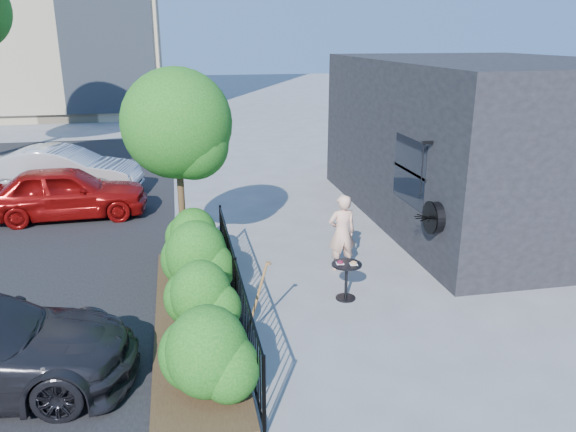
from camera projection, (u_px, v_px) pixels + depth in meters
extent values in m
plane|color=gray|center=(323.00, 310.00, 9.79)|extent=(120.00, 120.00, 0.00)
cube|color=black|center=(487.00, 140.00, 14.39)|extent=(6.00, 9.00, 4.00)
cube|color=black|center=(410.00, 171.00, 11.94)|extent=(0.04, 1.60, 1.40)
cube|color=black|center=(410.00, 171.00, 11.94)|extent=(0.05, 1.70, 0.06)
cylinder|color=black|center=(435.00, 217.00, 10.69)|extent=(0.18, 0.60, 0.60)
cylinder|color=black|center=(430.00, 218.00, 10.67)|extent=(0.03, 0.64, 0.64)
cube|color=black|center=(428.00, 143.00, 10.74)|extent=(0.25, 0.06, 0.06)
cylinder|color=black|center=(422.00, 171.00, 10.89)|extent=(0.02, 0.02, 1.05)
cylinder|color=black|center=(264.00, 397.00, 6.54)|extent=(0.05, 0.05, 1.10)
cylinder|color=black|center=(236.00, 288.00, 9.34)|extent=(0.05, 0.05, 1.10)
cylinder|color=black|center=(221.00, 230.00, 12.13)|extent=(0.05, 0.05, 1.10)
cube|color=black|center=(235.00, 260.00, 9.18)|extent=(0.03, 6.00, 0.03)
cube|color=black|center=(237.00, 312.00, 9.48)|extent=(0.03, 6.00, 0.03)
cylinder|color=black|center=(263.00, 392.00, 6.63)|extent=(0.02, 0.02, 1.04)
cylinder|color=black|center=(260.00, 382.00, 6.82)|extent=(0.02, 0.02, 1.04)
cylinder|color=black|center=(258.00, 373.00, 7.00)|extent=(0.02, 0.02, 1.04)
cylinder|color=black|center=(256.00, 364.00, 7.19)|extent=(0.02, 0.02, 1.04)
cylinder|color=black|center=(253.00, 355.00, 7.38)|extent=(0.02, 0.02, 1.04)
cylinder|color=black|center=(251.00, 348.00, 7.56)|extent=(0.02, 0.02, 1.04)
cylinder|color=black|center=(249.00, 340.00, 7.75)|extent=(0.02, 0.02, 1.04)
cylinder|color=black|center=(248.00, 333.00, 7.94)|extent=(0.02, 0.02, 1.04)
cylinder|color=black|center=(246.00, 326.00, 8.12)|extent=(0.02, 0.02, 1.04)
cylinder|color=black|center=(244.00, 319.00, 8.31)|extent=(0.02, 0.02, 1.04)
cylinder|color=black|center=(242.00, 313.00, 8.50)|extent=(0.02, 0.02, 1.04)
cylinder|color=black|center=(241.00, 307.00, 8.68)|extent=(0.02, 0.02, 1.04)
cylinder|color=black|center=(239.00, 301.00, 8.87)|extent=(0.02, 0.02, 1.04)
cylinder|color=black|center=(238.00, 296.00, 9.06)|extent=(0.02, 0.02, 1.04)
cylinder|color=black|center=(237.00, 291.00, 9.24)|extent=(0.02, 0.02, 1.04)
cylinder|color=black|center=(235.00, 286.00, 9.43)|extent=(0.02, 0.02, 1.04)
cylinder|color=black|center=(234.00, 281.00, 9.62)|extent=(0.02, 0.02, 1.04)
cylinder|color=black|center=(233.00, 276.00, 9.80)|extent=(0.02, 0.02, 1.04)
cylinder|color=black|center=(232.00, 271.00, 9.99)|extent=(0.02, 0.02, 1.04)
cylinder|color=black|center=(231.00, 267.00, 10.18)|extent=(0.02, 0.02, 1.04)
cylinder|color=black|center=(230.00, 263.00, 10.36)|extent=(0.02, 0.02, 1.04)
cylinder|color=black|center=(228.00, 259.00, 10.55)|extent=(0.02, 0.02, 1.04)
cylinder|color=black|center=(227.00, 255.00, 10.74)|extent=(0.02, 0.02, 1.04)
cylinder|color=black|center=(227.00, 251.00, 10.92)|extent=(0.02, 0.02, 1.04)
cylinder|color=black|center=(226.00, 248.00, 11.11)|extent=(0.02, 0.02, 1.04)
cylinder|color=black|center=(225.00, 244.00, 11.30)|extent=(0.02, 0.02, 1.04)
cylinder|color=black|center=(224.00, 241.00, 11.48)|extent=(0.02, 0.02, 1.04)
cylinder|color=black|center=(223.00, 237.00, 11.67)|extent=(0.02, 0.02, 1.04)
cylinder|color=black|center=(222.00, 234.00, 11.85)|extent=(0.02, 0.02, 1.04)
cylinder|color=black|center=(221.00, 231.00, 12.04)|extent=(0.02, 0.02, 1.04)
cube|color=#382616|center=(195.00, 319.00, 9.36)|extent=(1.30, 6.00, 0.08)
ellipsoid|color=#124E12|center=(207.00, 354.00, 7.13)|extent=(1.10, 1.10, 1.24)
ellipsoid|color=#124E12|center=(201.00, 299.00, 8.62)|extent=(1.10, 1.10, 1.24)
ellipsoid|color=#124E12|center=(197.00, 262.00, 10.02)|extent=(1.10, 1.10, 1.24)
ellipsoid|color=#124E12|center=(194.00, 236.00, 11.32)|extent=(1.10, 1.10, 1.24)
cylinder|color=#3F2B19|center=(182.00, 206.00, 11.60)|extent=(0.14, 0.14, 2.40)
sphere|color=#124E12|center=(177.00, 126.00, 11.09)|extent=(2.20, 2.20, 2.20)
sphere|color=#124E12|center=(194.00, 144.00, 11.06)|extent=(1.43, 1.43, 1.43)
cylinder|color=black|center=(347.00, 264.00, 9.99)|extent=(0.54, 0.54, 0.03)
cylinder|color=black|center=(346.00, 282.00, 10.09)|extent=(0.05, 0.05, 0.65)
cylinder|color=black|center=(346.00, 298.00, 10.19)|extent=(0.36, 0.36, 0.03)
cube|color=white|center=(340.00, 263.00, 9.99)|extent=(0.15, 0.15, 0.01)
cube|color=white|center=(354.00, 264.00, 9.96)|extent=(0.15, 0.15, 0.01)
torus|color=#460B1B|center=(340.00, 262.00, 9.98)|extent=(0.12, 0.12, 0.04)
torus|color=#AD7449|center=(354.00, 263.00, 9.95)|extent=(0.12, 0.12, 0.04)
imported|color=#EAB397|center=(342.00, 233.00, 11.23)|extent=(0.60, 0.42, 1.58)
cylinder|color=brown|center=(258.00, 296.00, 8.78)|extent=(0.35, 0.04, 1.11)
cube|color=gray|center=(248.00, 330.00, 8.93)|extent=(0.09, 0.16, 0.24)
cylinder|color=brown|center=(268.00, 263.00, 8.64)|extent=(0.10, 0.09, 0.05)
imported|color=maroon|center=(66.00, 192.00, 14.49)|extent=(4.09, 1.77, 1.37)
imported|color=#B3B3B8|center=(63.00, 172.00, 16.49)|extent=(4.63, 2.23, 1.46)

